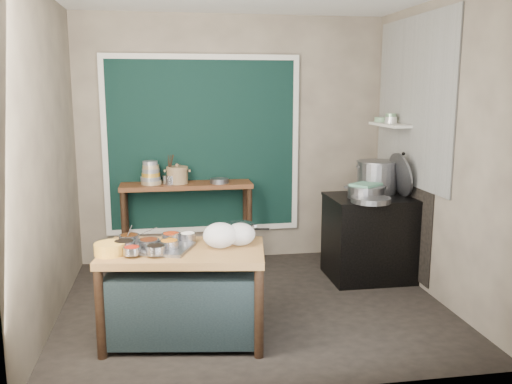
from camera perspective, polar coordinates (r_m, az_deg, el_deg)
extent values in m
cube|color=#28231F|center=(5.15, -0.25, -11.90)|extent=(3.50, 3.00, 0.02)
cube|color=gray|center=(6.28, -2.47, 5.49)|extent=(3.50, 0.02, 2.80)
cube|color=gray|center=(4.84, -21.36, 3.18)|extent=(0.02, 3.00, 2.80)
cube|color=gray|center=(5.36, 18.70, 4.03)|extent=(0.02, 3.00, 2.80)
cube|color=black|center=(6.21, -5.64, 4.92)|extent=(2.10, 0.02, 1.90)
cube|color=#B2B2AA|center=(5.81, 16.19, 9.10)|extent=(0.02, 1.70, 1.70)
cube|color=black|center=(6.04, 15.26, -1.83)|extent=(0.01, 1.30, 1.30)
cube|color=beige|center=(6.05, 13.93, 6.88)|extent=(0.22, 0.70, 0.03)
cube|color=olive|center=(4.41, -7.52, -10.62)|extent=(1.34, 0.90, 0.75)
cube|color=brown|center=(6.17, -7.23, -3.42)|extent=(1.45, 0.40, 0.95)
cube|color=black|center=(5.86, 12.05, -4.82)|extent=(0.90, 0.68, 0.85)
cube|color=black|center=(5.76, 12.22, -0.60)|extent=(0.92, 0.69, 0.03)
cube|color=gray|center=(4.31, -10.46, -5.79)|extent=(0.63, 0.54, 0.02)
cylinder|color=gray|center=(4.14, -12.92, -6.02)|extent=(0.13, 0.13, 0.06)
cylinder|color=gray|center=(4.12, -10.52, -5.96)|extent=(0.15, 0.15, 0.06)
cylinder|color=gray|center=(4.43, -7.19, -4.67)|extent=(0.13, 0.13, 0.06)
cylinder|color=gray|center=(4.43, -8.92, -4.70)|extent=(0.15, 0.15, 0.06)
cylinder|color=gray|center=(4.27, -13.72, -5.45)|extent=(0.17, 0.17, 0.07)
cylinder|color=gray|center=(4.23, -9.12, -5.44)|extent=(0.15, 0.15, 0.06)
cylinder|color=gray|center=(4.27, -11.19, -5.34)|extent=(0.16, 0.16, 0.07)
cylinder|color=gray|center=(4.43, -13.20, -4.82)|extent=(0.16, 0.16, 0.07)
cylinder|color=gold|center=(4.24, -15.11, -5.79)|extent=(0.30, 0.30, 0.09)
ellipsoid|color=white|center=(4.26, -3.80, -4.57)|extent=(0.34, 0.32, 0.20)
ellipsoid|color=white|center=(4.32, -1.67, -4.46)|extent=(0.30, 0.28, 0.18)
cylinder|color=tan|center=(6.06, -10.95, 1.02)|extent=(0.23, 0.23, 0.04)
cylinder|color=gray|center=(6.05, -10.96, 1.42)|extent=(0.22, 0.22, 0.04)
cylinder|color=gold|center=(6.05, -10.98, 1.82)|extent=(0.20, 0.20, 0.04)
cylinder|color=gray|center=(6.04, -10.99, 2.22)|extent=(0.19, 0.19, 0.04)
cylinder|color=tan|center=(6.03, -11.01, 2.62)|extent=(0.18, 0.18, 0.04)
cylinder|color=gray|center=(6.03, -11.02, 3.02)|extent=(0.16, 0.16, 0.04)
cylinder|color=gray|center=(6.02, -9.00, 1.30)|extent=(0.22, 0.22, 0.10)
cylinder|color=gray|center=(6.02, -3.88, 1.18)|extent=(0.28, 0.28, 0.05)
cylinder|color=gray|center=(5.80, 14.97, 1.78)|extent=(0.15, 0.47, 0.46)
cube|color=#619D79|center=(5.64, 11.50, 0.78)|extent=(0.37, 0.35, 0.02)
cylinder|color=gray|center=(5.44, 11.99, -0.82)|extent=(0.50, 0.50, 0.05)
cylinder|color=silver|center=(6.04, 13.99, 7.19)|extent=(0.13, 0.13, 0.04)
cylinder|color=silver|center=(6.04, 14.00, 7.52)|extent=(0.12, 0.12, 0.04)
cylinder|color=gray|center=(6.04, 14.02, 7.86)|extent=(0.12, 0.12, 0.04)
cylinder|color=gray|center=(6.28, 13.05, 7.43)|extent=(0.18, 0.18, 0.05)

